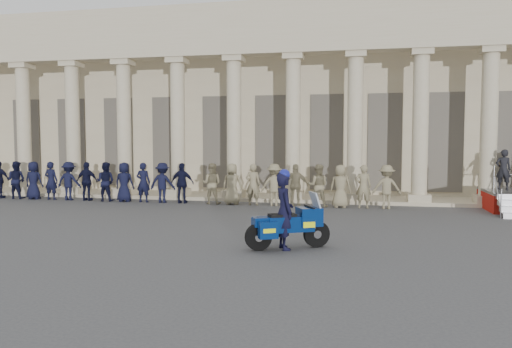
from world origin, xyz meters
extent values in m
plane|color=#434346|center=(0.00, 0.00, 0.00)|extent=(90.00, 90.00, 0.00)
cube|color=#BCAD8D|center=(0.00, 15.00, 4.50)|extent=(40.00, 10.00, 9.00)
cube|color=#BCAD8D|center=(0.00, 8.80, 0.07)|extent=(40.00, 2.60, 0.15)
cube|color=#BCAD8D|center=(0.00, 8.00, 6.79)|extent=(35.80, 1.00, 1.00)
cube|color=#BCAD8D|center=(0.00, 8.00, 7.89)|extent=(35.80, 1.00, 1.20)
cube|color=#BCAD8D|center=(-11.70, 8.00, 0.30)|extent=(0.90, 0.90, 0.30)
cylinder|color=#BCAD8D|center=(-11.70, 8.00, 3.25)|extent=(0.64, 0.64, 5.60)
cube|color=#BCAD8D|center=(-11.70, 8.00, 6.17)|extent=(0.85, 0.85, 0.24)
cube|color=#BCAD8D|center=(-9.10, 8.00, 0.30)|extent=(0.90, 0.90, 0.30)
cylinder|color=#BCAD8D|center=(-9.10, 8.00, 3.25)|extent=(0.64, 0.64, 5.60)
cube|color=#BCAD8D|center=(-9.10, 8.00, 6.17)|extent=(0.85, 0.85, 0.24)
cube|color=#BCAD8D|center=(-6.50, 8.00, 0.30)|extent=(0.90, 0.90, 0.30)
cylinder|color=#BCAD8D|center=(-6.50, 8.00, 3.25)|extent=(0.64, 0.64, 5.60)
cube|color=#BCAD8D|center=(-6.50, 8.00, 6.17)|extent=(0.85, 0.85, 0.24)
cube|color=#BCAD8D|center=(-3.90, 8.00, 0.30)|extent=(0.90, 0.90, 0.30)
cylinder|color=#BCAD8D|center=(-3.90, 8.00, 3.25)|extent=(0.64, 0.64, 5.60)
cube|color=#BCAD8D|center=(-3.90, 8.00, 6.17)|extent=(0.85, 0.85, 0.24)
cube|color=#BCAD8D|center=(-1.30, 8.00, 0.30)|extent=(0.90, 0.90, 0.30)
cylinder|color=#BCAD8D|center=(-1.30, 8.00, 3.25)|extent=(0.64, 0.64, 5.60)
cube|color=#BCAD8D|center=(-1.30, 8.00, 6.17)|extent=(0.85, 0.85, 0.24)
cube|color=#BCAD8D|center=(1.30, 8.00, 0.30)|extent=(0.90, 0.90, 0.30)
cylinder|color=#BCAD8D|center=(1.30, 8.00, 3.25)|extent=(0.64, 0.64, 5.60)
cube|color=#BCAD8D|center=(1.30, 8.00, 6.17)|extent=(0.85, 0.85, 0.24)
cube|color=#BCAD8D|center=(3.90, 8.00, 0.30)|extent=(0.90, 0.90, 0.30)
cylinder|color=#BCAD8D|center=(3.90, 8.00, 3.25)|extent=(0.64, 0.64, 5.60)
cube|color=#BCAD8D|center=(3.90, 8.00, 6.17)|extent=(0.85, 0.85, 0.24)
cube|color=#BCAD8D|center=(6.50, 8.00, 0.30)|extent=(0.90, 0.90, 0.30)
cylinder|color=#BCAD8D|center=(6.50, 8.00, 3.25)|extent=(0.64, 0.64, 5.60)
cube|color=#BCAD8D|center=(6.50, 8.00, 6.17)|extent=(0.85, 0.85, 0.24)
cube|color=#BCAD8D|center=(9.10, 8.00, 0.30)|extent=(0.90, 0.90, 0.30)
cylinder|color=#BCAD8D|center=(9.10, 8.00, 3.25)|extent=(0.64, 0.64, 5.60)
cube|color=#BCAD8D|center=(9.10, 8.00, 6.17)|extent=(0.85, 0.85, 0.24)
cube|color=black|center=(-13.00, 10.02, 2.55)|extent=(1.30, 0.12, 4.20)
cube|color=black|center=(-10.40, 10.02, 2.55)|extent=(1.30, 0.12, 4.20)
cube|color=black|center=(-7.80, 10.02, 2.55)|extent=(1.30, 0.12, 4.20)
cube|color=black|center=(-5.20, 10.02, 2.55)|extent=(1.30, 0.12, 4.20)
cube|color=black|center=(-2.60, 10.02, 2.55)|extent=(1.30, 0.12, 4.20)
cube|color=black|center=(0.00, 10.02, 2.55)|extent=(1.30, 0.12, 4.20)
cube|color=black|center=(2.60, 10.02, 2.55)|extent=(1.30, 0.12, 4.20)
cube|color=black|center=(5.20, 10.02, 2.55)|extent=(1.30, 0.12, 4.20)
cube|color=black|center=(7.80, 10.02, 2.55)|extent=(1.30, 0.12, 4.20)
cube|color=black|center=(10.40, 10.02, 2.55)|extent=(1.30, 0.12, 4.20)
imported|color=black|center=(-11.10, 6.54, 0.85)|extent=(0.83, 0.64, 1.70)
imported|color=black|center=(-10.22, 6.54, 0.85)|extent=(0.83, 0.54, 1.70)
imported|color=black|center=(-9.34, 6.54, 0.85)|extent=(0.62, 0.41, 1.70)
imported|color=black|center=(-8.46, 6.54, 0.85)|extent=(1.10, 0.63, 1.70)
imported|color=black|center=(-7.58, 6.54, 0.85)|extent=(1.00, 0.41, 1.70)
imported|color=black|center=(-6.70, 6.54, 0.85)|extent=(0.83, 0.64, 1.70)
imported|color=black|center=(-5.82, 6.54, 0.85)|extent=(0.83, 0.54, 1.70)
imported|color=black|center=(-4.94, 6.54, 0.85)|extent=(0.62, 0.41, 1.70)
imported|color=black|center=(-4.06, 6.54, 0.85)|extent=(1.10, 0.63, 1.70)
imported|color=black|center=(-3.18, 6.54, 0.85)|extent=(1.00, 0.41, 1.70)
imported|color=#847A5B|center=(-1.90, 6.54, 0.85)|extent=(0.83, 0.64, 1.70)
imported|color=#847A5B|center=(-1.02, 6.54, 0.85)|extent=(0.83, 0.54, 1.70)
imported|color=#847A5B|center=(-0.14, 6.54, 0.85)|extent=(0.62, 0.41, 1.70)
imported|color=#847A5B|center=(0.74, 6.54, 0.85)|extent=(1.10, 0.63, 1.70)
imported|color=#847A5B|center=(1.62, 6.54, 0.85)|extent=(1.00, 0.41, 1.70)
imported|color=#847A5B|center=(2.50, 6.54, 0.85)|extent=(0.83, 0.64, 1.70)
imported|color=#847A5B|center=(3.38, 6.54, 0.85)|extent=(0.83, 0.54, 1.70)
imported|color=#847A5B|center=(4.26, 6.54, 0.85)|extent=(0.62, 0.41, 1.70)
imported|color=#847A5B|center=(5.14, 6.54, 0.85)|extent=(1.10, 0.63, 1.70)
cube|color=#9F140C|center=(8.85, 7.16, 0.33)|extent=(0.04, 2.68, 0.66)
imported|color=black|center=(9.51, 7.36, 1.53)|extent=(0.56, 0.37, 1.54)
cylinder|color=black|center=(3.07, -0.91, 0.33)|extent=(0.65, 0.42, 0.66)
cylinder|color=black|center=(1.73, -1.59, 0.33)|extent=(0.65, 0.42, 0.66)
cube|color=navy|center=(2.45, -1.23, 0.62)|extent=(1.22, 0.89, 0.38)
cube|color=navy|center=(2.89, -1.00, 0.78)|extent=(0.73, 0.71, 0.45)
cube|color=silver|center=(2.89, -1.00, 0.55)|extent=(0.33, 0.37, 0.12)
cube|color=#B2BFCC|center=(3.05, -0.93, 1.12)|extent=(0.39, 0.51, 0.54)
cube|color=black|center=(2.27, -1.32, 0.82)|extent=(0.73, 0.60, 0.10)
cube|color=navy|center=(1.77, -1.56, 0.70)|extent=(0.47, 0.46, 0.22)
cube|color=navy|center=(2.01, -1.80, 0.55)|extent=(0.50, 0.40, 0.40)
cube|color=#EEFE0D|center=(2.01, -1.80, 0.55)|extent=(0.38, 0.35, 0.10)
cube|color=navy|center=(1.72, -1.23, 0.55)|extent=(0.50, 0.40, 0.40)
cube|color=#EEFE0D|center=(1.72, -1.23, 0.55)|extent=(0.38, 0.35, 0.10)
cylinder|color=silver|center=(1.89, -1.24, 0.30)|extent=(0.58, 0.36, 0.10)
cylinder|color=black|center=(2.89, -1.00, 1.02)|extent=(0.35, 0.64, 0.04)
imported|color=black|center=(2.31, -1.29, 0.94)|extent=(0.71, 0.82, 1.88)
sphere|color=navy|center=(2.31, -1.29, 1.83)|extent=(0.28, 0.28, 0.28)
camera|label=1|loc=(4.09, -13.25, 2.69)|focal=35.00mm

